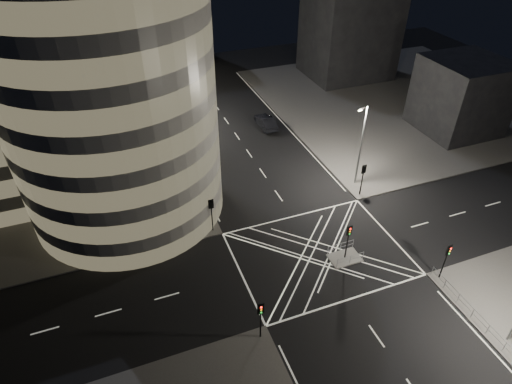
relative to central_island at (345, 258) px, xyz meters
name	(u,v)px	position (x,y,z in m)	size (l,w,h in m)	color
ground	(319,253)	(-2.00, 1.50, -0.07)	(120.00, 120.00, 0.00)	black
sidewalk_far_left	(14,168)	(-31.00, 28.50, 0.00)	(42.00, 42.00, 0.15)	#4E4C4A
sidewalk_far_right	(400,99)	(27.00, 28.50, 0.00)	(42.00, 42.00, 0.15)	#4E4C4A
central_island	(345,258)	(0.00, 0.00, 0.00)	(3.00, 2.00, 0.15)	slate
office_tower_curved	(57,90)	(-22.74, 20.24, 12.58)	(30.00, 29.00, 27.20)	gray
office_block_rear	(49,39)	(-24.00, 43.50, 11.07)	(24.00, 16.00, 22.00)	gray
building_right_far	(349,32)	(24.00, 41.50, 7.58)	(14.00, 12.00, 15.00)	black
building_right_near	(461,96)	(28.00, 17.50, 5.08)	(10.00, 10.00, 10.00)	black
building_far_end	(158,15)	(-6.00, 59.50, 8.93)	(18.00, 8.00, 18.00)	black
tree_a	(188,186)	(-12.50, 10.50, 4.66)	(4.88, 4.88, 7.40)	black
tree_b	(175,155)	(-12.50, 16.50, 4.84)	(3.93, 3.93, 7.04)	black
tree_c	(165,134)	(-12.50, 22.50, 4.43)	(4.52, 4.52, 6.96)	black
tree_d	(155,104)	(-12.50, 28.50, 5.65)	(4.89, 4.89, 8.40)	black
tree_e	(148,95)	(-12.50, 34.50, 4.53)	(3.94, 3.94, 6.73)	black
traffic_signal_fl	(211,209)	(-10.80, 8.30, 2.84)	(0.55, 0.22, 4.00)	black
traffic_signal_nl	(261,314)	(-10.80, -5.30, 2.84)	(0.55, 0.22, 4.00)	black
traffic_signal_fr	(363,174)	(6.80, 8.30, 2.84)	(0.55, 0.22, 4.00)	black
traffic_signal_nr	(447,256)	(6.80, -5.30, 2.84)	(0.55, 0.22, 4.00)	black
traffic_signal_island	(348,236)	(0.00, 0.00, 2.84)	(0.55, 0.22, 4.00)	black
street_lamp_left_near	(190,162)	(-11.44, 13.50, 5.47)	(1.25, 0.25, 10.00)	slate
street_lamp_left_far	(159,96)	(-11.44, 31.50, 5.47)	(1.25, 0.25, 10.00)	slate
street_lamp_right_far	(361,144)	(7.44, 10.50, 5.47)	(1.25, 0.25, 10.00)	slate
railing_near_right	(480,321)	(6.30, -10.65, 0.62)	(0.06, 11.70, 1.10)	slate
railing_island_south	(350,260)	(0.00, -0.90, 0.62)	(2.80, 0.06, 1.10)	slate
railing_island_north	(341,247)	(0.00, 0.90, 0.62)	(2.80, 0.06, 1.10)	slate
sedan	(266,122)	(2.79, 27.57, 0.78)	(1.82, 5.21, 1.72)	black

